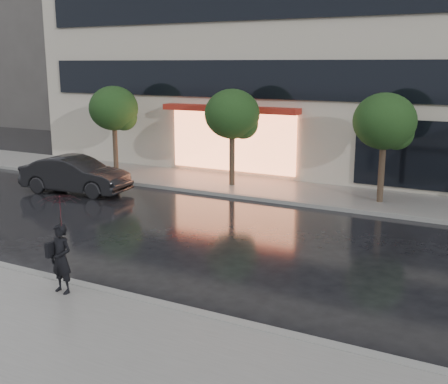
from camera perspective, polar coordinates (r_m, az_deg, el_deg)
The scene contains 11 objects.
ground at distance 13.31m, azimuth -7.98°, elevation -9.10°, with size 120.00×120.00×0.00m, color black.
sidewalk_near at distance 11.09m, azimuth -18.30°, elevation -14.02°, with size 60.00×4.50×0.12m, color slate.
sidewalk_far at distance 21.99m, azimuth 8.05°, elevation -0.07°, with size 60.00×3.50×0.12m, color slate.
curb_near at distance 12.56m, azimuth -10.74°, elevation -10.25°, with size 60.00×0.25×0.14m, color gray.
curb_far at distance 20.40m, azimuth 6.31°, elevation -1.02°, with size 60.00×0.25×0.14m, color gray.
bg_building_left at distance 50.42m, azimuth -16.57°, elevation 13.61°, with size 14.00×10.00×12.00m, color #59544F.
tree_far_west at distance 25.84m, azimuth -10.99°, elevation 8.18°, with size 2.20×2.20×3.99m.
tree_mid_west at distance 22.52m, azimuth 1.01°, elevation 7.74°, with size 2.20×2.20×3.99m.
tree_mid_east at distance 20.46m, azimuth 16.18°, elevation 6.71°, with size 2.20×2.20×3.99m.
parked_car at distance 22.64m, azimuth -14.86°, elevation 1.69°, with size 1.51×4.34×1.43m, color black.
pedestrian_with_umbrella at distance 12.36m, azimuth -16.31°, elevation -3.57°, with size 0.95×0.96×2.19m.
Camera 1 is at (7.44, -9.85, 4.97)m, focal length 45.00 mm.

